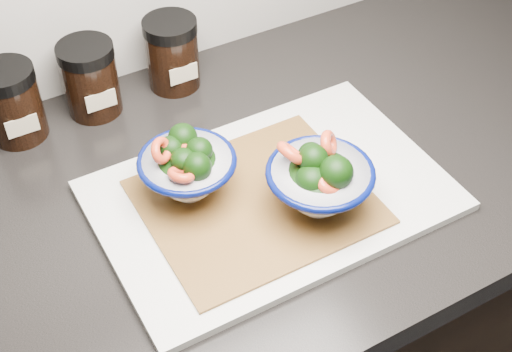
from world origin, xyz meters
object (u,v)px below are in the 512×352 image
spice_jar_c (90,79)px  spice_jar_d (172,53)px  cutting_board (271,196)px  spice_jar_b (12,103)px  bowl_left (187,168)px  bowl_right (319,181)px

spice_jar_c → spice_jar_d: same height
cutting_board → spice_jar_b: spice_jar_b is taller
spice_jar_b → cutting_board: bearing=-49.5°
spice_jar_b → spice_jar_c: 0.11m
bowl_left → spice_jar_c: spice_jar_c is taller
bowl_left → spice_jar_b: (-0.16, 0.24, -0.00)m
bowl_left → spice_jar_b: spice_jar_b is taller
spice_jar_b → spice_jar_d: same height
cutting_board → spice_jar_c: bearing=114.8°
cutting_board → bowl_right: bearing=-53.7°
spice_jar_c → spice_jar_d: 0.13m
spice_jar_c → cutting_board: bearing=-65.2°
bowl_right → spice_jar_b: (-0.29, 0.34, -0.00)m
bowl_right → spice_jar_b: size_ratio=1.21×
cutting_board → bowl_right: bowl_right is taller
spice_jar_d → bowl_left: bearing=-110.4°
bowl_left → cutting_board: bearing=-28.8°
spice_jar_b → bowl_right: bearing=-50.1°
spice_jar_d → cutting_board: bearing=-89.2°
spice_jar_c → spice_jar_d: size_ratio=1.00×
bowl_left → spice_jar_d: size_ratio=1.12×
cutting_board → bowl_right: 0.08m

